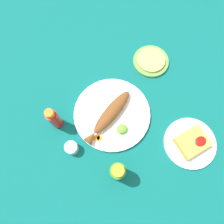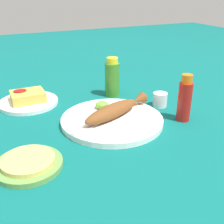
{
  "view_description": "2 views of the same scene",
  "coord_description": "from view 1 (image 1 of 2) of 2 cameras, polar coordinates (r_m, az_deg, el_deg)",
  "views": [
    {
      "loc": [
        -0.14,
        -0.25,
        0.93
      ],
      "look_at": [
        0.0,
        0.0,
        0.04
      ],
      "focal_mm": 35.0,
      "sensor_mm": 36.0,
      "label": 1
    },
    {
      "loc": [
        0.35,
        0.75,
        0.42
      ],
      "look_at": [
        0.0,
        0.0,
        0.04
      ],
      "focal_mm": 45.0,
      "sensor_mm": 36.0,
      "label": 2
    }
  ],
  "objects": [
    {
      "name": "fries_pile",
      "position": [
        0.97,
        20.19,
        -7.37
      ],
      "size": [
        0.12,
        0.1,
        0.04
      ],
      "color": "gold",
      "rests_on": "side_plate_fries"
    },
    {
      "name": "carrot_slice_mid",
      "position": [
        0.93,
        -3.28,
        -6.79
      ],
      "size": [
        0.02,
        0.02,
        0.0
      ],
      "primitive_type": "cylinder",
      "color": "orange",
      "rests_on": "main_plate"
    },
    {
      "name": "hot_sauce_bottle_green",
      "position": [
        0.85,
        1.42,
        -15.29
      ],
      "size": [
        0.06,
        0.06,
        0.16
      ],
      "color": "#3D8428",
      "rests_on": "ground_plane"
    },
    {
      "name": "tortilla_plate",
      "position": [
        1.09,
        10.09,
        12.92
      ],
      "size": [
        0.17,
        0.17,
        0.01
      ],
      "primitive_type": "cylinder",
      "color": "#6B9E4C",
      "rests_on": "ground_plane"
    },
    {
      "name": "lime_wedge_main",
      "position": [
        0.92,
        2.46,
        -4.57
      ],
      "size": [
        0.05,
        0.04,
        0.03
      ],
      "primitive_type": "ellipsoid",
      "color": "#6BB233",
      "rests_on": "main_plate"
    },
    {
      "name": "fork_near",
      "position": [
        0.97,
        3.18,
        3.39
      ],
      "size": [
        0.18,
        0.08,
        0.0
      ],
      "rotation": [
        0.0,
        0.0,
        6.66
      ],
      "color": "silver",
      "rests_on": "main_plate"
    },
    {
      "name": "side_plate_fries",
      "position": [
        0.99,
        19.65,
        -7.65
      ],
      "size": [
        0.22,
        0.22,
        0.01
      ],
      "primitive_type": "cylinder",
      "color": "white",
      "rests_on": "ground_plane"
    },
    {
      "name": "tortilla_stack",
      "position": [
        1.08,
        10.21,
        13.27
      ],
      "size": [
        0.13,
        0.13,
        0.01
      ],
      "primitive_type": "cylinder",
      "color": "#E0C666",
      "rests_on": "tortilla_plate"
    },
    {
      "name": "fried_fish",
      "position": [
        0.93,
        -0.65,
        -0.75
      ],
      "size": [
        0.28,
        0.15,
        0.05
      ],
      "rotation": [
        0.0,
        0.0,
        0.38
      ],
      "color": "brown",
      "rests_on": "main_plate"
    },
    {
      "name": "fork_far",
      "position": [
        0.96,
        4.86,
        1.42
      ],
      "size": [
        0.17,
        0.1,
        0.0
      ],
      "rotation": [
        0.0,
        0.0,
        6.78
      ],
      "color": "silver",
      "rests_on": "main_plate"
    },
    {
      "name": "salt_cup",
      "position": [
        0.93,
        -10.44,
        -9.24
      ],
      "size": [
        0.05,
        0.05,
        0.05
      ],
      "color": "silver",
      "rests_on": "ground_plane"
    },
    {
      "name": "hot_sauce_bottle_red",
      "position": [
        0.92,
        -14.86,
        -1.74
      ],
      "size": [
        0.05,
        0.05,
        0.16
      ],
      "color": "#B21914",
      "rests_on": "ground_plane"
    },
    {
      "name": "carrot_slice_near",
      "position": [
        0.93,
        -4.07,
        -6.74
      ],
      "size": [
        0.03,
        0.03,
        0.0
      ],
      "primitive_type": "cylinder",
      "color": "orange",
      "rests_on": "main_plate"
    },
    {
      "name": "ground_plane",
      "position": [
        0.97,
        0.0,
        -0.69
      ],
      "size": [
        4.0,
        4.0,
        0.0
      ],
      "primitive_type": "plane",
      "color": "#0C605B"
    },
    {
      "name": "main_plate",
      "position": [
        0.96,
        0.0,
        -0.53
      ],
      "size": [
        0.34,
        0.34,
        0.02
      ],
      "primitive_type": "cylinder",
      "color": "white",
      "rests_on": "ground_plane"
    }
  ]
}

